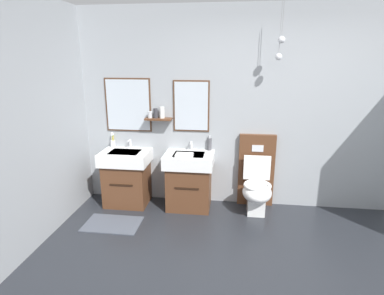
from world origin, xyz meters
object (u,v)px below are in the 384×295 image
at_px(toilet, 256,183).
at_px(soap_dispenser, 209,144).
at_px(vanity_sink_left, 127,176).
at_px(toothbrush_cup, 113,143).
at_px(folded_hand_towel, 184,155).
at_px(vanity_sink_right, 189,179).

xyz_separation_m(toilet, soap_dispenser, (-0.64, 0.17, 0.47)).
distance_m(vanity_sink_left, toothbrush_cup, 0.52).
relative_size(vanity_sink_left, toilet, 0.76).
height_order(soap_dispenser, folded_hand_towel, soap_dispenser).
relative_size(vanity_sink_left, toothbrush_cup, 3.68).
height_order(toilet, toothbrush_cup, toilet).
xyz_separation_m(toothbrush_cup, folded_hand_towel, (1.07, -0.35, -0.04)).
height_order(toothbrush_cup, soap_dispenser, toothbrush_cup).
bearing_deg(vanity_sink_left, toothbrush_cup, 142.81).
bearing_deg(soap_dispenser, vanity_sink_left, -170.20).
bearing_deg(folded_hand_towel, toothbrush_cup, 162.08).
bearing_deg(vanity_sink_right, toilet, 1.47).
bearing_deg(vanity_sink_left, toilet, 0.74).
relative_size(vanity_sink_right, soap_dispenser, 3.71).
bearing_deg(toothbrush_cup, toilet, -4.59).
distance_m(toilet, soap_dispenser, 0.82).
bearing_deg(soap_dispenser, folded_hand_towel, -129.35).
height_order(vanity_sink_left, vanity_sink_right, same).
xyz_separation_m(vanity_sink_left, folded_hand_towel, (0.83, -0.16, 0.38)).
bearing_deg(vanity_sink_right, soap_dispenser, 37.52).
height_order(toilet, soap_dispenser, toilet).
bearing_deg(folded_hand_towel, toilet, 11.23).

